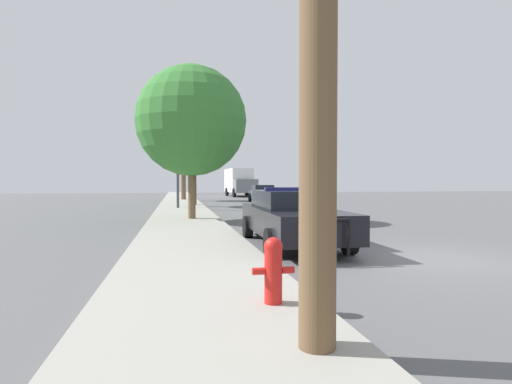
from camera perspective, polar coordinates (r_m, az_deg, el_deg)
name	(u,v)px	position (r m, az deg, el deg)	size (l,w,h in m)	color
ground_plane	(429,259)	(9.68, 23.52, -8.76)	(110.00, 110.00, 0.00)	#565659
sidewalk_left	(195,266)	(7.99, -8.65, -10.35)	(3.00, 110.00, 0.13)	#99968C
police_car	(291,216)	(10.84, 5.06, -3.42)	(2.18, 5.43, 1.55)	black
fire_hydrant	(273,268)	(5.24, 2.49, -10.80)	(0.55, 0.24, 0.86)	red
traffic_light	(197,143)	(24.65, -8.46, 6.92)	(3.12, 0.35, 5.65)	#424247
car_background_oncoming	(263,193)	(33.17, 0.99, -0.14)	(2.09, 4.04, 1.44)	slate
box_truck	(240,182)	(47.09, -2.35, 1.50)	(3.01, 7.36, 3.24)	slate
tree_sidewalk_mid	(193,133)	(27.86, -8.98, 8.30)	(4.29, 4.29, 7.06)	#4C3823
tree_sidewalk_near	(191,121)	(17.46, -9.20, 9.97)	(4.70, 4.70, 6.51)	brown
tree_sidewalk_far	(183,145)	(36.43, -10.35, 6.56)	(3.65, 3.65, 6.68)	brown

